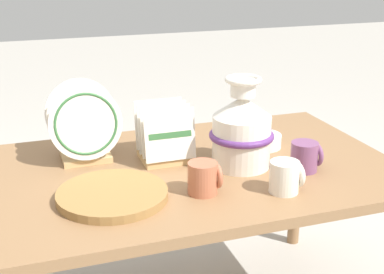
% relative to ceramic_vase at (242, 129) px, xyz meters
% --- Properties ---
extents(display_table, '(1.42, 0.89, 0.65)m').
position_rel_ceramic_vase_xyz_m(display_table, '(-0.16, 0.04, -0.20)').
color(display_table, olive).
rests_on(display_table, ground_plane).
extents(ceramic_vase, '(0.22, 0.22, 0.32)m').
position_rel_ceramic_vase_xyz_m(ceramic_vase, '(0.00, 0.00, 0.00)').
color(ceramic_vase, white).
rests_on(ceramic_vase, display_table).
extents(dish_rack_round_plates, '(0.25, 0.18, 0.28)m').
position_rel_ceramic_vase_xyz_m(dish_rack_round_plates, '(-0.50, 0.23, -0.02)').
color(dish_rack_round_plates, tan).
rests_on(dish_rack_round_plates, display_table).
extents(dish_rack_square_plates, '(0.18, 0.17, 0.20)m').
position_rel_ceramic_vase_xyz_m(dish_rack_square_plates, '(-0.23, 0.14, -0.06)').
color(dish_rack_square_plates, tan).
rests_on(dish_rack_square_plates, display_table).
extents(wicker_charger_stack, '(0.34, 0.34, 0.03)m').
position_rel_ceramic_vase_xyz_m(wicker_charger_stack, '(-0.48, -0.11, -0.12)').
color(wicker_charger_stack, olive).
rests_on(wicker_charger_stack, display_table).
extents(mug_cream_glaze, '(0.10, 0.09, 0.10)m').
position_rel_ceramic_vase_xyz_m(mug_cream_glaze, '(0.05, -0.24, -0.08)').
color(mug_cream_glaze, silver).
rests_on(mug_cream_glaze, display_table).
extents(mug_terracotta_glaze, '(0.10, 0.09, 0.10)m').
position_rel_ceramic_vase_xyz_m(mug_terracotta_glaze, '(-0.20, -0.16, -0.08)').
color(mug_terracotta_glaze, '#B76647').
rests_on(mug_terracotta_glaze, display_table).
extents(mug_plum_glaze, '(0.10, 0.09, 0.10)m').
position_rel_ceramic_vase_xyz_m(mug_plum_glaze, '(0.19, -0.11, -0.08)').
color(mug_plum_glaze, '#7A4770').
rests_on(mug_plum_glaze, display_table).
extents(fruit_bowl, '(0.15, 0.15, 0.09)m').
position_rel_ceramic_vase_xyz_m(fruit_bowl, '(0.15, 0.15, -0.10)').
color(fruit_bowl, white).
rests_on(fruit_bowl, display_table).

